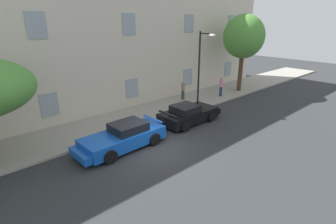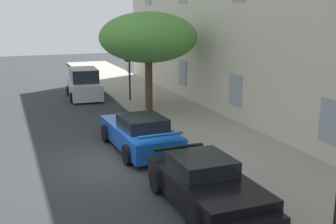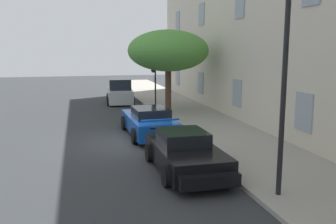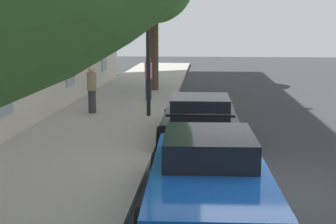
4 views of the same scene
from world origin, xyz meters
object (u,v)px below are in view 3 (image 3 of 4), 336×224
object	(u,v)px
sportscar_red_lead	(148,122)
hatchback_parked	(120,92)
traffic_light	(154,75)
street_lamp	(271,47)
tree_midblock	(168,51)
sportscar_yellow_flank	(187,155)

from	to	relation	value
sportscar_red_lead	hatchback_parked	size ratio (longest dim) A/B	1.25
hatchback_parked	traffic_light	distance (m)	3.45
street_lamp	sportscar_red_lead	bearing A→B (deg)	-169.39
tree_midblock	street_lamp	bearing A→B (deg)	-3.21
sportscar_yellow_flank	hatchback_parked	distance (m)	16.15
sportscar_red_lead	tree_midblock	size ratio (longest dim) A/B	1.00
sportscar_red_lead	street_lamp	bearing A→B (deg)	10.61
hatchback_parked	tree_midblock	bearing A→B (deg)	27.07
sportscar_yellow_flank	street_lamp	bearing A→B (deg)	26.13
traffic_light	street_lamp	world-z (taller)	street_lamp
hatchback_parked	traffic_light	bearing A→B (deg)	42.21
street_lamp	sportscar_yellow_flank	bearing A→B (deg)	-153.87
sportscar_red_lead	traffic_light	distance (m)	8.57
sportscar_yellow_flank	street_lamp	world-z (taller)	street_lamp
tree_midblock	traffic_light	world-z (taller)	tree_midblock
sportscar_yellow_flank	street_lamp	distance (m)	4.66
sportscar_red_lead	sportscar_yellow_flank	world-z (taller)	sportscar_red_lead
sportscar_yellow_flank	tree_midblock	bearing A→B (deg)	169.23
tree_midblock	traffic_light	bearing A→B (deg)	-171.64
sportscar_red_lead	hatchback_parked	world-z (taller)	hatchback_parked
tree_midblock	street_lamp	world-z (taller)	street_lamp
tree_midblock	sportscar_red_lead	bearing A→B (deg)	-22.71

